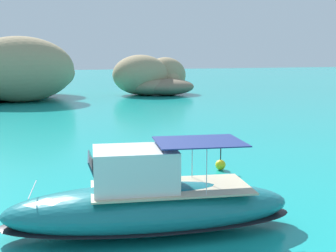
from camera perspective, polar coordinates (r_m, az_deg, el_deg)
islet_small at (r=72.22m, az=-1.86°, el=6.16°), size 13.88×11.62×6.40m
motorboat_teal at (r=15.62m, az=-2.57°, el=-10.06°), size 10.65×5.14×3.20m
channel_buoy at (r=24.22m, az=6.80°, el=-4.88°), size 0.56×0.56×1.48m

